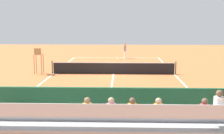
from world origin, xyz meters
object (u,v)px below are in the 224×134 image
object	(u,v)px
bleacher_stand	(104,129)
tennis_ball_near	(146,61)
tennis_racket	(118,59)
equipment_bag	(143,130)
umpire_chair	(38,58)
tennis_net	(114,68)
tennis_player	(125,49)
courtside_bench	(190,120)

from	to	relation	value
bleacher_stand	tennis_ball_near	world-z (taller)	bleacher_stand
tennis_racket	equipment_bag	bearing A→B (deg)	93.16
umpire_chair	tennis_ball_near	xyz separation A→B (m)	(-9.44, -7.65, -1.28)
tennis_net	tennis_player	distance (m)	10.75
tennis_racket	tennis_ball_near	distance (m)	3.91
courtside_bench	tennis_racket	world-z (taller)	courtside_bench
tennis_player	tennis_net	bearing A→B (deg)	84.54
courtside_bench	tennis_player	bearing A→B (deg)	-84.48
tennis_net	equipment_bag	xyz separation A→B (m)	(-1.50, 13.40, -0.32)
tennis_racket	umpire_chair	bearing A→B (deg)	57.67
bleacher_stand	equipment_bag	size ratio (longest dim) A/B	10.07
tennis_net	umpire_chair	world-z (taller)	umpire_chair
tennis_net	tennis_racket	size ratio (longest dim) A/B	17.99
tennis_racket	tennis_ball_near	world-z (taller)	tennis_ball_near
bleacher_stand	tennis_ball_near	distance (m)	23.13
courtside_bench	tennis_player	size ratio (longest dim) A/B	0.93
bleacher_stand	courtside_bench	xyz separation A→B (m)	(-3.23, -2.09, -0.38)
tennis_net	tennis_ball_near	distance (m)	8.22
equipment_bag	tennis_racket	size ratio (longest dim) A/B	1.57
umpire_chair	courtside_bench	distance (m)	16.27
umpire_chair	equipment_bag	bearing A→B (deg)	120.11
tennis_net	courtside_bench	size ratio (longest dim) A/B	5.72
tennis_net	tennis_ball_near	xyz separation A→B (m)	(-3.24, -7.54, -0.47)
equipment_bag	tennis_ball_near	xyz separation A→B (m)	(-1.74, -20.94, -0.15)
tennis_ball_near	tennis_racket	bearing A→B (deg)	-39.25
tennis_net	bleacher_stand	size ratio (longest dim) A/B	1.14
bleacher_stand	tennis_net	bearing A→B (deg)	-89.60
tennis_racket	tennis_net	bearing A→B (deg)	88.79
bleacher_stand	tennis_player	size ratio (longest dim) A/B	4.70
bleacher_stand	courtside_bench	distance (m)	3.87
bleacher_stand	tennis_racket	world-z (taller)	bleacher_stand
tennis_ball_near	bleacher_stand	bearing A→B (deg)	82.20
tennis_net	bleacher_stand	xyz separation A→B (m)	(-0.11, 15.36, 0.44)
bleacher_stand	equipment_bag	bearing A→B (deg)	-125.49
tennis_player	tennis_ball_near	bearing A→B (deg)	125.15
equipment_bag	tennis_player	size ratio (longest dim) A/B	0.47
tennis_player	tennis_racket	size ratio (longest dim) A/B	3.36
bleacher_stand	tennis_racket	distance (m)	25.39
tennis_net	tennis_ball_near	bearing A→B (deg)	-113.27
umpire_chair	tennis_racket	world-z (taller)	umpire_chair
tennis_net	tennis_racket	bearing A→B (deg)	-91.21
equipment_bag	tennis_racket	world-z (taller)	equipment_bag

